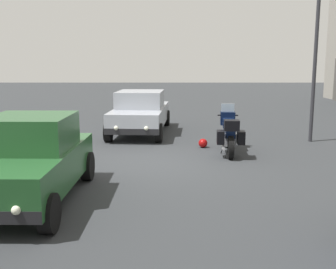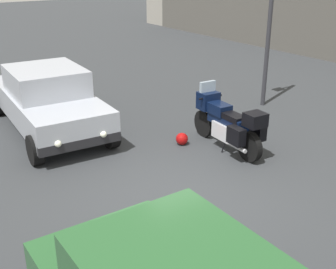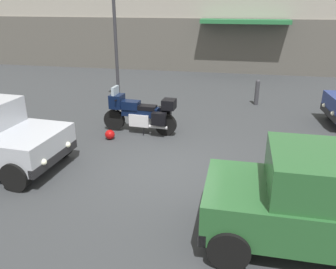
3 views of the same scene
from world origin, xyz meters
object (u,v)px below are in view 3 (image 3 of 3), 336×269
(streetlamp_curbside, at_px, (113,20))
(bollard_curbside, at_px, (257,92))
(motorcycle, at_px, (141,113))
(helmet, at_px, (110,135))
(car_wagon_end, at_px, (326,203))

(streetlamp_curbside, height_order, bollard_curbside, streetlamp_curbside)
(motorcycle, height_order, helmet, motorcycle)
(helmet, distance_m, bollard_curbside, 6.09)
(car_wagon_end, bearing_deg, motorcycle, 134.39)
(motorcycle, relative_size, car_wagon_end, 0.58)
(motorcycle, relative_size, helmet, 8.09)
(helmet, distance_m, car_wagon_end, 6.19)
(motorcycle, distance_m, car_wagon_end, 6.06)
(motorcycle, distance_m, helmet, 1.11)
(helmet, bearing_deg, streetlamp_curbside, 105.64)
(helmet, xyz_separation_m, streetlamp_curbside, (-0.99, 3.52, 2.92))
(motorcycle, distance_m, streetlamp_curbside, 4.11)
(streetlamp_curbside, distance_m, bollard_curbside, 5.86)
(bollard_curbside, bearing_deg, motorcycle, -133.39)
(bollard_curbside, bearing_deg, car_wagon_end, -85.02)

